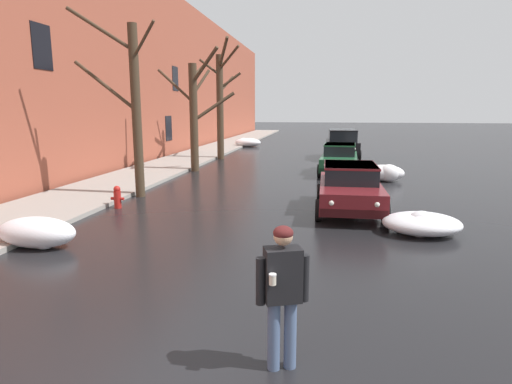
# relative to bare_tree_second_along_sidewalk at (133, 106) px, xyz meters

# --- Properties ---
(left_sidewalk_slab) EXTENTS (3.26, 80.00, 0.13)m
(left_sidewalk_slab) POSITION_rel_bare_tree_second_along_sidewalk_xyz_m (-1.84, 7.50, -3.08)
(left_sidewalk_slab) COLOR gray
(left_sidewalk_slab) RESTS_ON ground
(brick_townhouse_facade) EXTENTS (0.63, 80.00, 10.62)m
(brick_townhouse_facade) POSITION_rel_bare_tree_second_along_sidewalk_xyz_m (-3.97, 7.50, 2.16)
(brick_townhouse_facade) COLOR #9E4C38
(brick_townhouse_facade) RESTS_ON ground
(snow_bank_near_corner_left) EXTENTS (1.83, 0.93, 0.69)m
(snow_bank_near_corner_left) POSITION_rel_bare_tree_second_along_sidewalk_xyz_m (0.24, -5.79, -2.82)
(snow_bank_near_corner_left) COLOR white
(snow_bank_near_corner_left) RESTS_ON ground
(snow_bank_along_left_kerb) EXTENTS (1.91, 1.50, 0.61)m
(snow_bank_along_left_kerb) POSITION_rel_bare_tree_second_along_sidewalk_xyz_m (8.93, -3.33, -2.88)
(snow_bank_along_left_kerb) COLOR white
(snow_bank_along_left_kerb) RESTS_ON ground
(snow_bank_mid_block_left) EXTENTS (2.13, 1.32, 0.73)m
(snow_bank_mid_block_left) POSITION_rel_bare_tree_second_along_sidewalk_xyz_m (0.06, 21.04, -2.80)
(snow_bank_mid_block_left) COLOR white
(snow_bank_mid_block_left) RESTS_ON ground
(snow_bank_near_corner_right) EXTENTS (1.76, 1.05, 0.75)m
(snow_bank_near_corner_right) POSITION_rel_bare_tree_second_along_sidewalk_xyz_m (9.06, 4.85, -2.79)
(snow_bank_near_corner_right) COLOR white
(snow_bank_near_corner_right) RESTS_ON ground
(bare_tree_second_along_sidewalk) EXTENTS (3.09, 1.12, 6.25)m
(bare_tree_second_along_sidewalk) POSITION_rel_bare_tree_second_along_sidewalk_xyz_m (0.00, 0.00, 0.00)
(bare_tree_second_along_sidewalk) COLOR #423323
(bare_tree_second_along_sidewalk) RESTS_ON ground
(bare_tree_mid_block) EXTENTS (3.85, 2.80, 5.88)m
(bare_tree_mid_block) POSITION_rel_bare_tree_second_along_sidewalk_xyz_m (0.15, 6.62, -0.13)
(bare_tree_mid_block) COLOR #423323
(bare_tree_mid_block) RESTS_ON ground
(bare_tree_far_down_block) EXTENTS (2.51, 3.49, 7.07)m
(bare_tree_far_down_block) POSITION_rel_bare_tree_second_along_sidewalk_xyz_m (0.14, 11.88, 0.38)
(bare_tree_far_down_block) COLOR #423323
(bare_tree_far_down_block) RESTS_ON ground
(sedan_maroon_approaching_near_lane) EXTENTS (1.99, 4.22, 1.42)m
(sedan_maroon_approaching_near_lane) POSITION_rel_bare_tree_second_along_sidewalk_xyz_m (7.29, -1.03, -2.40)
(sedan_maroon_approaching_near_lane) COLOR maroon
(sedan_maroon_approaching_near_lane) RESTS_ON ground
(sedan_green_parked_kerbside_close) EXTENTS (2.02, 4.44, 1.42)m
(sedan_green_parked_kerbside_close) POSITION_rel_bare_tree_second_along_sidewalk_xyz_m (7.18, 6.84, -2.40)
(sedan_green_parked_kerbside_close) COLOR #1E5633
(sedan_green_parked_kerbside_close) RESTS_ON ground
(suv_black_parked_kerbside_mid) EXTENTS (2.16, 4.56, 1.82)m
(suv_black_parked_kerbside_mid) POSITION_rel_bare_tree_second_along_sidewalk_xyz_m (7.49, 13.44, -2.16)
(suv_black_parked_kerbside_mid) COLOR black
(suv_black_parked_kerbside_mid) RESTS_ON ground
(pedestrian_with_coffee) EXTENTS (0.63, 0.47, 1.76)m
(pedestrian_with_coffee) POSITION_rel_bare_tree_second_along_sidewalk_xyz_m (6.11, -9.51, -2.11)
(pedestrian_with_coffee) COLOR slate
(pedestrian_with_coffee) RESTS_ON ground
(fire_hydrant) EXTENTS (0.42, 0.22, 0.71)m
(fire_hydrant) POSITION_rel_bare_tree_second_along_sidewalk_xyz_m (0.16, -1.83, -2.79)
(fire_hydrant) COLOR #B21E19
(fire_hydrant) RESTS_ON ground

